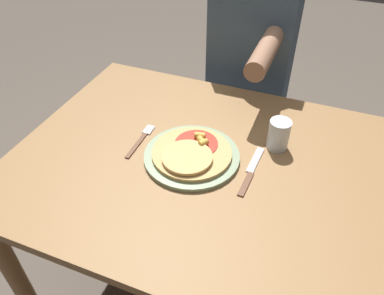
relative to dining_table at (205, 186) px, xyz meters
name	(u,v)px	position (x,y,z in m)	size (l,w,h in m)	color
ground_plane	(201,287)	(0.00, 0.00, -0.64)	(8.00, 8.00, 0.00)	brown
dining_table	(205,186)	(0.00, 0.00, 0.00)	(1.18, 0.89, 0.74)	olive
plate	(192,156)	(-0.04, 0.00, 0.11)	(0.29, 0.29, 0.01)	gray
pizza	(191,153)	(-0.04, 0.00, 0.13)	(0.24, 0.24, 0.04)	tan
fork	(142,139)	(-0.23, 0.02, 0.11)	(0.03, 0.18, 0.00)	brown
knife	(251,171)	(0.14, 0.01, 0.11)	(0.03, 0.22, 0.00)	brown
drinking_glass	(279,135)	(0.19, 0.15, 0.16)	(0.07, 0.07, 0.10)	silver
person_diner	(251,65)	(-0.03, 0.64, 0.11)	(0.33, 0.52, 1.27)	#2D2D38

